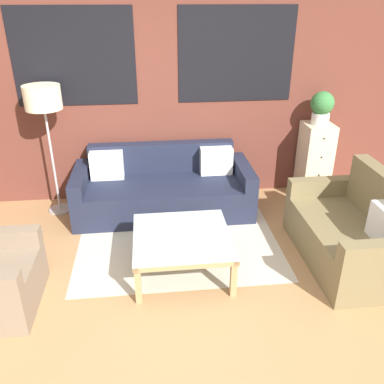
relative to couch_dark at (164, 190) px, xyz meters
The scene contains 9 objects.
ground_plane 1.97m from the couch_dark, 90.30° to the right, with size 16.00×16.00×0.00m, color #AD7F51.
wall_back_brick 1.23m from the couch_dark, 91.20° to the left, with size 8.40×0.09×2.80m.
rug 0.77m from the couch_dark, 80.93° to the right, with size 2.16×1.77×0.00m.
couch_dark is the anchor object (origin of this frame).
settee_vintage 2.23m from the couch_dark, 35.40° to the right, with size 0.80×1.43×0.92m.
coffee_table 1.28m from the couch_dark, 84.90° to the right, with size 0.92×0.92×0.40m.
floor_lamp 1.70m from the couch_dark, behind, with size 0.41×0.41×1.56m.
drawer_cabinet 2.01m from the couch_dark, ahead, with size 0.36×0.41×0.98m.
potted_plant 2.21m from the couch_dark, ahead, with size 0.29×0.29×0.41m.
Camera 1 is at (-0.15, -2.59, 2.46)m, focal length 38.00 mm.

